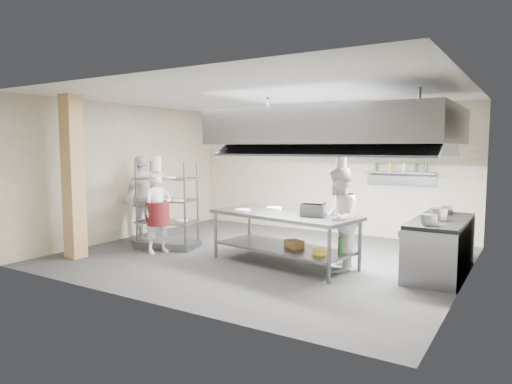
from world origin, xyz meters
The scene contains 23 objects.
floor centered at (0.00, 0.00, 0.00)m, with size 7.00×7.00×0.00m, color #313133.
ceiling centered at (0.00, 0.00, 3.00)m, with size 7.00×7.00×0.00m, color silver.
wall_back centered at (0.00, 3.00, 1.50)m, with size 7.00×7.00×0.00m, color gray.
wall_left centered at (-3.50, 0.00, 1.50)m, with size 6.00×6.00×0.00m, color gray.
wall_right centered at (3.50, 0.00, 1.50)m, with size 6.00×6.00×0.00m, color gray.
column centered at (-2.90, -1.90, 1.50)m, with size 0.30×0.30×3.00m, color tan.
exhaust_hood centered at (1.30, 0.40, 2.40)m, with size 4.00×2.50×0.60m, color gray.
hood_strip_a centered at (0.40, 0.40, 2.08)m, with size 1.60×0.12×0.04m, color white.
hood_strip_b centered at (2.20, 0.40, 2.08)m, with size 1.60×0.12×0.04m, color white.
wall_shelf centered at (1.80, 2.84, 1.50)m, with size 1.50×0.28×0.04m, color gray.
island centered at (0.64, -0.31, 0.46)m, with size 2.62×1.09×0.91m, color gray, non-canonical shape.
island_worktop centered at (0.64, -0.31, 0.88)m, with size 2.62×1.09×0.06m, color gray.
island_undershelf centered at (0.64, -0.31, 0.30)m, with size 2.41×0.98×0.04m, color slate.
pass_rack centered at (-2.01, -0.37, 0.88)m, with size 1.18×0.69×1.76m, color slate, non-canonical shape.
cooking_range centered at (3.08, 0.50, 0.42)m, with size 0.80×2.00×0.84m, color gray.
range_top centered at (3.08, 0.50, 0.87)m, with size 0.78×1.96×0.06m, color black.
chef_head centered at (-1.85, -0.82, 0.80)m, with size 0.58×0.38×1.60m, color white.
chef_line centered at (1.60, -0.20, 0.86)m, with size 0.84×0.65×1.73m, color white.
chef_plating centered at (-3.00, -0.07, 0.94)m, with size 1.11×0.46×1.89m, color silver.
griddle centered at (1.20, -0.28, 1.01)m, with size 0.40×0.31×0.20m, color slate.
wicker_basket centered at (0.86, -0.33, 0.39)m, with size 0.31×0.21×0.14m, color olive.
stockpot centered at (3.06, 0.35, 0.99)m, with size 0.27×0.27×0.19m, color gray.
plate_stack centered at (-2.01, -0.37, 0.57)m, with size 0.28×0.28×0.05m, color white.
Camera 1 is at (4.36, -7.24, 2.06)m, focal length 32.00 mm.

